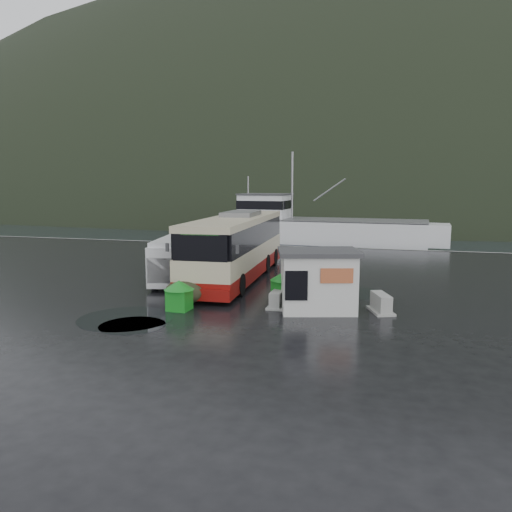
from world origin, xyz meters
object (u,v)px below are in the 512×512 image
(waste_bin_left, at_px, (180,310))
(waste_bin_right, at_px, (287,303))
(white_van, at_px, (179,282))
(fishing_trawler, at_px, (319,237))
(jersey_barrier_a, at_px, (381,312))
(dome_tent, at_px, (188,302))
(jersey_barrier_b, at_px, (277,307))
(ticket_kiosk, at_px, (317,310))
(coach_bus, at_px, (237,278))

(waste_bin_left, bearing_deg, waste_bin_right, 29.27)
(white_van, bearing_deg, fishing_trawler, 69.38)
(jersey_barrier_a, bearing_deg, waste_bin_left, -167.05)
(dome_tent, height_order, jersey_barrier_a, dome_tent)
(jersey_barrier_b, xyz_separation_m, fishing_trawler, (-2.31, 28.89, 0.00))
(ticket_kiosk, bearing_deg, waste_bin_left, 179.51)
(coach_bus, bearing_deg, fishing_trawler, 83.32)
(waste_bin_left, distance_m, jersey_barrier_b, 4.24)
(dome_tent, relative_size, jersey_barrier_b, 1.92)
(coach_bus, distance_m, waste_bin_left, 7.57)
(jersey_barrier_b, bearing_deg, fishing_trawler, 94.57)
(dome_tent, bearing_deg, jersey_barrier_b, 1.31)
(ticket_kiosk, xyz_separation_m, jersey_barrier_b, (-1.79, 0.11, 0.00))
(dome_tent, height_order, fishing_trawler, fishing_trawler)
(jersey_barrier_a, distance_m, jersey_barrier_b, 4.41)
(coach_bus, xyz_separation_m, jersey_barrier_a, (8.13, -5.65, 0.00))
(jersey_barrier_a, distance_m, fishing_trawler, 29.37)
(waste_bin_right, xyz_separation_m, fishing_trawler, (-2.60, 28.15, 0.00))
(coach_bus, distance_m, white_van, 3.31)
(fishing_trawler, bearing_deg, ticket_kiosk, -78.45)
(white_van, xyz_separation_m, dome_tent, (2.33, -4.21, 0.00))
(waste_bin_left, relative_size, fishing_trawler, 0.05)
(jersey_barrier_b, bearing_deg, dome_tent, -178.69)
(waste_bin_right, bearing_deg, waste_bin_left, -150.73)
(ticket_kiosk, bearing_deg, jersey_barrier_b, 161.04)
(white_van, distance_m, dome_tent, 4.81)
(coach_bus, xyz_separation_m, waste_bin_left, (-0.19, -7.56, 0.00))
(white_van, distance_m, jersey_barrier_a, 11.54)
(waste_bin_right, height_order, jersey_barrier_a, waste_bin_right)
(coach_bus, distance_m, fishing_trawler, 22.99)
(waste_bin_right, height_order, jersey_barrier_b, waste_bin_right)
(waste_bin_left, xyz_separation_m, jersey_barrier_b, (3.92, 1.62, 0.00))
(waste_bin_right, xyz_separation_m, jersey_barrier_b, (-0.29, -0.74, 0.00))
(white_van, bearing_deg, coach_bus, 22.44)
(coach_bus, bearing_deg, waste_bin_left, -94.56)
(coach_bus, xyz_separation_m, white_van, (-2.76, -1.83, 0.00))
(dome_tent, distance_m, ticket_kiosk, 5.95)
(white_van, bearing_deg, jersey_barrier_a, -30.39)
(coach_bus, xyz_separation_m, waste_bin_right, (4.02, -5.20, 0.00))
(white_van, xyz_separation_m, jersey_barrier_b, (6.49, -4.11, 0.00))
(waste_bin_left, distance_m, dome_tent, 1.55)
(coach_bus, distance_m, ticket_kiosk, 8.19)
(fishing_trawler, bearing_deg, coach_bus, -90.03)
(ticket_kiosk, xyz_separation_m, jersey_barrier_a, (2.61, 0.40, 0.00))
(waste_bin_right, distance_m, dome_tent, 4.54)
(ticket_kiosk, relative_size, fishing_trawler, 0.14)
(ticket_kiosk, bearing_deg, coach_bus, 117.01)
(coach_bus, xyz_separation_m, ticket_kiosk, (5.52, -6.05, 0.00))
(waste_bin_right, height_order, ticket_kiosk, ticket_kiosk)
(jersey_barrier_a, bearing_deg, fishing_trawler, 103.20)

